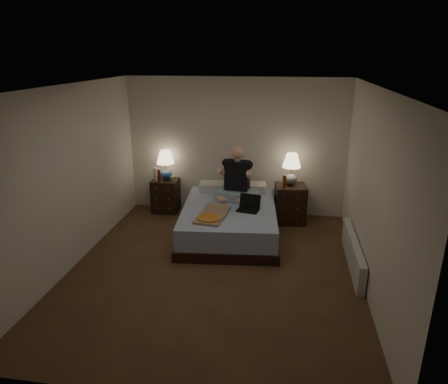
% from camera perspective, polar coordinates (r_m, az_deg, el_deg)
% --- Properties ---
extents(floor, '(4.00, 4.50, 0.00)m').
position_cam_1_polar(floor, '(5.72, -1.43, -11.05)').
color(floor, brown).
rests_on(floor, ground).
extents(ceiling, '(4.00, 4.50, 0.00)m').
position_cam_1_polar(ceiling, '(4.95, -1.68, 14.79)').
color(ceiling, white).
rests_on(ceiling, ground).
extents(wall_back, '(4.00, 0.00, 2.50)m').
position_cam_1_polar(wall_back, '(7.34, 1.65, 6.40)').
color(wall_back, silver).
rests_on(wall_back, ground).
extents(wall_front, '(4.00, 0.00, 2.50)m').
position_cam_1_polar(wall_front, '(3.20, -9.02, -11.72)').
color(wall_front, silver).
rests_on(wall_front, ground).
extents(wall_left, '(0.00, 4.50, 2.50)m').
position_cam_1_polar(wall_left, '(5.89, -21.08, 1.82)').
color(wall_left, silver).
rests_on(wall_left, ground).
extents(wall_right, '(0.00, 4.50, 2.50)m').
position_cam_1_polar(wall_right, '(5.23, 20.52, -0.21)').
color(wall_right, silver).
rests_on(wall_right, ground).
extents(bed, '(1.68, 2.13, 0.50)m').
position_cam_1_polar(bed, '(6.64, 0.74, -4.11)').
color(bed, '#5C7DB9').
rests_on(bed, floor).
extents(nightstand_left, '(0.49, 0.44, 0.63)m').
position_cam_1_polar(nightstand_left, '(7.69, -8.30, -0.47)').
color(nightstand_left, black).
rests_on(nightstand_left, floor).
extents(nightstand_right, '(0.59, 0.54, 0.68)m').
position_cam_1_polar(nightstand_right, '(7.20, 9.41, -1.68)').
color(nightstand_right, black).
rests_on(nightstand_right, floor).
extents(lamp_left, '(0.34, 0.34, 0.56)m').
position_cam_1_polar(lamp_left, '(7.50, -8.34, 3.79)').
color(lamp_left, navy).
rests_on(lamp_left, nightstand_left).
extents(lamp_right, '(0.39, 0.39, 0.56)m').
position_cam_1_polar(lamp_right, '(7.07, 9.59, 3.22)').
color(lamp_right, gray).
rests_on(lamp_right, nightstand_right).
extents(water_bottle, '(0.07, 0.07, 0.25)m').
position_cam_1_polar(water_bottle, '(7.51, -9.78, 2.50)').
color(water_bottle, silver).
rests_on(water_bottle, nightstand_left).
extents(soda_can, '(0.07, 0.07, 0.10)m').
position_cam_1_polar(soda_can, '(7.45, -7.44, 1.89)').
color(soda_can, '#B5B6B0').
rests_on(soda_can, nightstand_left).
extents(beer_bottle_left, '(0.06, 0.06, 0.23)m').
position_cam_1_polar(beer_bottle_left, '(7.44, -9.26, 2.28)').
color(beer_bottle_left, '#541A0C').
rests_on(beer_bottle_left, nightstand_left).
extents(beer_bottle_right, '(0.06, 0.06, 0.23)m').
position_cam_1_polar(beer_bottle_right, '(6.92, 8.63, 1.51)').
color(beer_bottle_right, '#532F0B').
rests_on(beer_bottle_right, nightstand_right).
extents(person, '(0.73, 0.62, 0.93)m').
position_cam_1_polar(person, '(6.72, 1.78, 2.67)').
color(person, black).
rests_on(person, bed).
extents(laptop, '(0.39, 0.34, 0.24)m').
position_cam_1_polar(laptop, '(6.35, 3.46, -1.68)').
color(laptop, black).
rests_on(laptop, bed).
extents(pizza_box, '(0.49, 0.80, 0.08)m').
position_cam_1_polar(pizza_box, '(6.00, -2.15, -3.76)').
color(pizza_box, '#9F7C5F').
rests_on(pizza_box, bed).
extents(radiator, '(0.10, 1.60, 0.40)m').
position_cam_1_polar(radiator, '(6.02, 17.94, -8.27)').
color(radiator, silver).
rests_on(radiator, floor).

